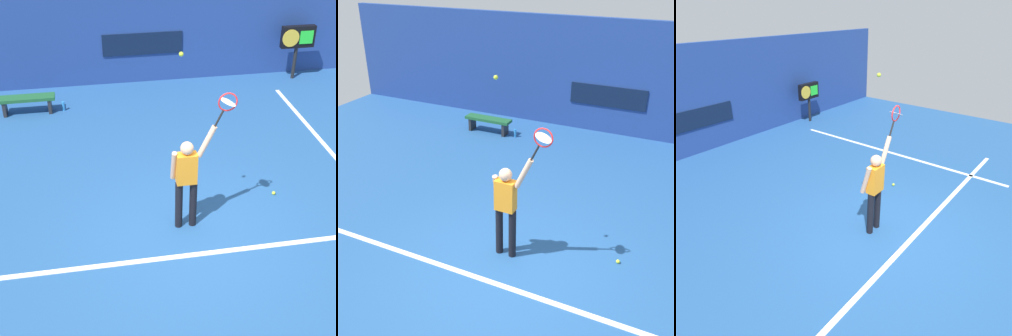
{
  "view_description": "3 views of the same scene",
  "coord_description": "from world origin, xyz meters",
  "views": [
    {
      "loc": [
        -1.59,
        -6.42,
        5.64
      ],
      "look_at": [
        -0.42,
        0.28,
        1.23
      ],
      "focal_mm": 53.09,
      "sensor_mm": 36.0,
      "label": 1
    },
    {
      "loc": [
        2.59,
        -5.26,
        4.79
      ],
      "look_at": [
        -0.42,
        0.92,
        1.34
      ],
      "focal_mm": 45.83,
      "sensor_mm": 36.0,
      "label": 2
    },
    {
      "loc": [
        -4.79,
        -2.67,
        4.16
      ],
      "look_at": [
        -0.1,
        1.04,
        1.18
      ],
      "focal_mm": 34.67,
      "sensor_mm": 36.0,
      "label": 3
    }
  ],
  "objects": [
    {
      "name": "tennis_player",
      "position": [
        -0.1,
        0.27,
        1.01
      ],
      "size": [
        0.73,
        0.31,
        1.96
      ],
      "color": "black",
      "rests_on": "ground_plane"
    },
    {
      "name": "water_bottle",
      "position": [
        -2.24,
        5.25,
        0.12
      ],
      "size": [
        0.07,
        0.07,
        0.24
      ],
      "primitive_type": "cylinder",
      "color": "#338CD8",
      "rests_on": "ground_plane"
    },
    {
      "name": "court_baseline",
      "position": [
        0.0,
        -0.53,
        0.01
      ],
      "size": [
        10.0,
        0.1,
        0.01
      ],
      "primitive_type": "cube",
      "color": "white",
      "rests_on": "ground_plane"
    },
    {
      "name": "spare_ball",
      "position": [
        1.75,
        0.87,
        0.03
      ],
      "size": [
        0.07,
        0.07,
        0.07
      ],
      "primitive_type": "sphere",
      "color": "#CCE033",
      "rests_on": "ground_plane"
    },
    {
      "name": "back_wall",
      "position": [
        0.0,
        6.85,
        1.62
      ],
      "size": [
        18.0,
        0.2,
        3.25
      ],
      "primitive_type": "cube",
      "color": "navy",
      "rests_on": "ground_plane"
    },
    {
      "name": "sponsor_banner_center",
      "position": [
        0.0,
        6.73,
        1.11
      ],
      "size": [
        2.2,
        0.03,
        0.6
      ],
      "primitive_type": "cube",
      "color": "#0C1933"
    },
    {
      "name": "court_bench",
      "position": [
        -3.12,
        5.25,
        0.34
      ],
      "size": [
        1.4,
        0.36,
        0.45
      ],
      "color": "#1E592D",
      "rests_on": "ground_plane"
    },
    {
      "name": "ground_plane",
      "position": [
        0.0,
        0.0,
        0.0
      ],
      "size": [
        18.0,
        18.0,
        0.0
      ],
      "primitive_type": "plane",
      "color": "#23518C"
    },
    {
      "name": "tennis_ball",
      "position": [
        -0.24,
        0.21,
        3.17
      ],
      "size": [
        0.07,
        0.07,
        0.07
      ],
      "primitive_type": "sphere",
      "color": "#CCE033"
    },
    {
      "name": "tennis_racket",
      "position": [
        0.5,
        0.26,
        2.31
      ],
      "size": [
        0.42,
        0.27,
        0.62
      ],
      "color": "black"
    }
  ]
}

